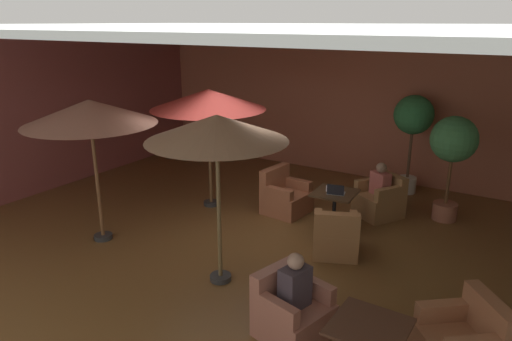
{
  "coord_description": "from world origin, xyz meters",
  "views": [
    {
      "loc": [
        4.25,
        -6.4,
        3.69
      ],
      "look_at": [
        0.0,
        0.45,
        1.11
      ],
      "focal_mm": 32.82,
      "sensor_mm": 36.0,
      "label": 1
    }
  ],
  "objects_px": {
    "patio_umbrella_tall_red": "(208,100)",
    "patio_umbrella_center_beige": "(217,129)",
    "potted_tree_mid_left": "(453,147)",
    "patron_by_window": "(380,181)",
    "armchair_front_left_north": "(335,236)",
    "armchair_front_right_north": "(291,312)",
    "cafe_table_front_left": "(335,199)",
    "patio_umbrella_near_wall": "(90,113)",
    "armchair_front_left_south": "(285,197)",
    "cafe_table_front_right": "(368,338)",
    "open_laptop": "(336,192)",
    "potted_tree_left_corner": "(413,122)",
    "iced_drink_cup": "(328,188)",
    "armchair_front_left_east": "(380,200)",
    "patron_blue_shirt": "(295,283)"
  },
  "relations": [
    {
      "from": "armchair_front_left_south",
      "to": "potted_tree_mid_left",
      "type": "relative_size",
      "value": 0.44
    },
    {
      "from": "armchair_front_right_north",
      "to": "patron_blue_shirt",
      "type": "relative_size",
      "value": 1.35
    },
    {
      "from": "patio_umbrella_center_beige",
      "to": "cafe_table_front_left",
      "type": "bearing_deg",
      "value": 75.98
    },
    {
      "from": "potted_tree_mid_left",
      "to": "potted_tree_left_corner",
      "type": "bearing_deg",
      "value": 132.0
    },
    {
      "from": "patio_umbrella_tall_red",
      "to": "potted_tree_mid_left",
      "type": "xyz_separation_m",
      "value": [
        4.31,
        1.8,
        -0.76
      ]
    },
    {
      "from": "armchair_front_left_south",
      "to": "open_laptop",
      "type": "relative_size",
      "value": 2.55
    },
    {
      "from": "armchair_front_left_south",
      "to": "patron_by_window",
      "type": "height_order",
      "value": "patron_by_window"
    },
    {
      "from": "cafe_table_front_left",
      "to": "patio_umbrella_near_wall",
      "type": "height_order",
      "value": "patio_umbrella_near_wall"
    },
    {
      "from": "patron_blue_shirt",
      "to": "patio_umbrella_center_beige",
      "type": "bearing_deg",
      "value": 159.5
    },
    {
      "from": "armchair_front_left_north",
      "to": "open_laptop",
      "type": "relative_size",
      "value": 2.82
    },
    {
      "from": "armchair_front_left_north",
      "to": "armchair_front_right_north",
      "type": "relative_size",
      "value": 1.05
    },
    {
      "from": "cafe_table_front_left",
      "to": "armchair_front_left_south",
      "type": "relative_size",
      "value": 0.89
    },
    {
      "from": "armchair_front_left_south",
      "to": "cafe_table_front_right",
      "type": "height_order",
      "value": "armchair_front_left_south"
    },
    {
      "from": "patio_umbrella_tall_red",
      "to": "iced_drink_cup",
      "type": "bearing_deg",
      "value": 7.83
    },
    {
      "from": "open_laptop",
      "to": "patio_umbrella_center_beige",
      "type": "bearing_deg",
      "value": -105.64
    },
    {
      "from": "patio_umbrella_near_wall",
      "to": "patron_by_window",
      "type": "distance_m",
      "value": 5.45
    },
    {
      "from": "patron_blue_shirt",
      "to": "armchair_front_left_south",
      "type": "bearing_deg",
      "value": 120.15
    },
    {
      "from": "open_laptop",
      "to": "cafe_table_front_right",
      "type": "bearing_deg",
      "value": -62.29
    },
    {
      "from": "patio_umbrella_tall_red",
      "to": "iced_drink_cup",
      "type": "distance_m",
      "value": 2.9
    },
    {
      "from": "armchair_front_left_north",
      "to": "armchair_front_right_north",
      "type": "bearing_deg",
      "value": -80.91
    },
    {
      "from": "patio_umbrella_near_wall",
      "to": "potted_tree_left_corner",
      "type": "distance_m",
      "value": 6.59
    },
    {
      "from": "potted_tree_mid_left",
      "to": "patron_by_window",
      "type": "xyz_separation_m",
      "value": [
        -1.15,
        -0.52,
        -0.72
      ]
    },
    {
      "from": "patio_umbrella_tall_red",
      "to": "cafe_table_front_right",
      "type": "bearing_deg",
      "value": -35.3
    },
    {
      "from": "cafe_table_front_left",
      "to": "armchair_front_left_east",
      "type": "bearing_deg",
      "value": 58.48
    },
    {
      "from": "armchair_front_left_south",
      "to": "armchair_front_right_north",
      "type": "bearing_deg",
      "value": -60.31
    },
    {
      "from": "potted_tree_mid_left",
      "to": "cafe_table_front_left",
      "type": "bearing_deg",
      "value": -140.0
    },
    {
      "from": "potted_tree_mid_left",
      "to": "patron_by_window",
      "type": "bearing_deg",
      "value": -155.54
    },
    {
      "from": "cafe_table_front_left",
      "to": "patio_umbrella_near_wall",
      "type": "xyz_separation_m",
      "value": [
        -3.26,
        -2.67,
        1.72
      ]
    },
    {
      "from": "armchair_front_right_north",
      "to": "open_laptop",
      "type": "height_order",
      "value": "open_laptop"
    },
    {
      "from": "patio_umbrella_tall_red",
      "to": "patio_umbrella_center_beige",
      "type": "relative_size",
      "value": 0.97
    },
    {
      "from": "cafe_table_front_right",
      "to": "potted_tree_left_corner",
      "type": "height_order",
      "value": "potted_tree_left_corner"
    },
    {
      "from": "patio_umbrella_center_beige",
      "to": "cafe_table_front_right",
      "type": "bearing_deg",
      "value": -18.09
    },
    {
      "from": "armchair_front_right_north",
      "to": "cafe_table_front_left",
      "type": "bearing_deg",
      "value": 103.95
    },
    {
      "from": "potted_tree_mid_left",
      "to": "patio_umbrella_tall_red",
      "type": "bearing_deg",
      "value": -157.34
    },
    {
      "from": "patron_by_window",
      "to": "open_laptop",
      "type": "bearing_deg",
      "value": -116.59
    },
    {
      "from": "patio_umbrella_tall_red",
      "to": "open_laptop",
      "type": "distance_m",
      "value": 3.05
    },
    {
      "from": "armchair_front_left_north",
      "to": "patron_by_window",
      "type": "xyz_separation_m",
      "value": [
        0.11,
        1.93,
        0.43
      ]
    },
    {
      "from": "patio_umbrella_center_beige",
      "to": "open_laptop",
      "type": "bearing_deg",
      "value": 74.36
    },
    {
      "from": "armchair_front_right_north",
      "to": "patio_umbrella_near_wall",
      "type": "distance_m",
      "value": 4.55
    },
    {
      "from": "armchair_front_left_south",
      "to": "iced_drink_cup",
      "type": "bearing_deg",
      "value": -8.35
    },
    {
      "from": "cafe_table_front_right",
      "to": "iced_drink_cup",
      "type": "bearing_deg",
      "value": 119.55
    },
    {
      "from": "cafe_table_front_right",
      "to": "potted_tree_mid_left",
      "type": "relative_size",
      "value": 0.39
    },
    {
      "from": "armchair_front_left_north",
      "to": "armchair_front_left_east",
      "type": "xyz_separation_m",
      "value": [
        0.13,
        1.96,
        0.01
      ]
    },
    {
      "from": "armchair_front_left_south",
      "to": "cafe_table_front_right",
      "type": "relative_size",
      "value": 1.14
    },
    {
      "from": "armchair_front_right_north",
      "to": "iced_drink_cup",
      "type": "height_order",
      "value": "armchair_front_right_north"
    },
    {
      "from": "armchair_front_left_south",
      "to": "potted_tree_mid_left",
      "type": "distance_m",
      "value": 3.32
    },
    {
      "from": "patio_umbrella_center_beige",
      "to": "armchair_front_right_north",
      "type": "bearing_deg",
      "value": -20.67
    },
    {
      "from": "armchair_front_left_north",
      "to": "patio_umbrella_near_wall",
      "type": "bearing_deg",
      "value": -156.02
    },
    {
      "from": "patron_blue_shirt",
      "to": "open_laptop",
      "type": "bearing_deg",
      "value": 104.11
    },
    {
      "from": "patio_umbrella_center_beige",
      "to": "patio_umbrella_near_wall",
      "type": "bearing_deg",
      "value": 179.44
    }
  ]
}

